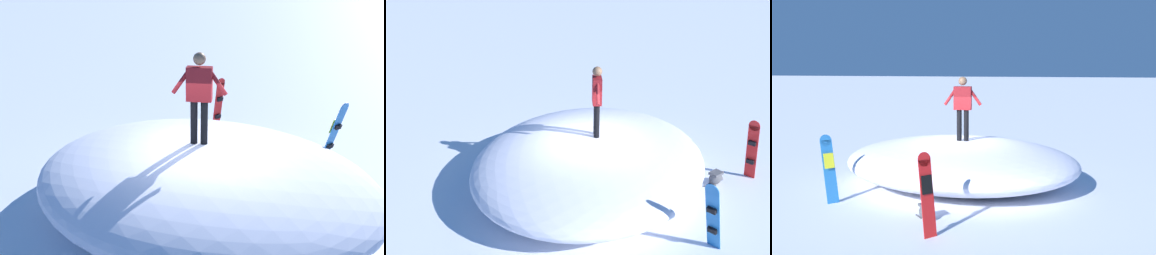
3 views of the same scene
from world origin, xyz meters
TOP-DOWN VIEW (x-y plane):
  - ground at (0.00, 0.00)m, footprint 240.00×240.00m
  - snow_mound at (0.13, 0.02)m, footprint 7.52×8.25m
  - snowboarder_standing at (0.29, 0.12)m, footprint 0.24×1.08m
  - snowboard_primary_upright at (4.30, 0.30)m, footprint 0.38×0.38m
  - snowboard_secondary_upright at (2.58, -2.76)m, footprint 0.53×0.54m
  - backpack_near at (3.39, -0.01)m, footprint 0.57×0.55m

SIDE VIEW (x-z plane):
  - ground at x=0.00m, z-range 0.00..0.00m
  - backpack_near at x=3.39m, z-range 0.00..0.35m
  - snow_mound at x=0.13m, z-range 0.00..1.26m
  - snowboard_secondary_upright at x=2.58m, z-range 0.03..1.69m
  - snowboard_primary_upright at x=4.30m, z-range 0.03..1.71m
  - snowboarder_standing at x=0.29m, z-range 1.41..3.20m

